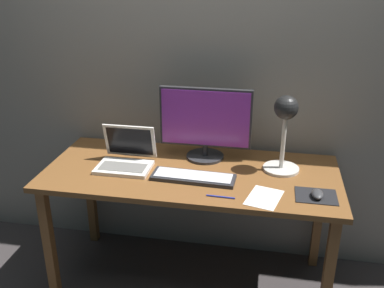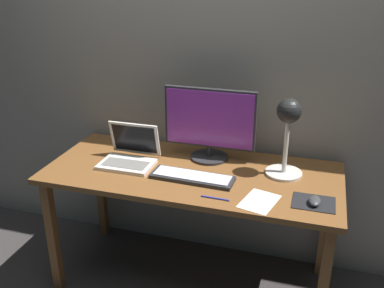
# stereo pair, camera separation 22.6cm
# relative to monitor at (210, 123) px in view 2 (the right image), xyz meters

# --- Properties ---
(ground_plane) EXTENTS (4.80, 4.80, 0.00)m
(ground_plane) POSITION_rel_monitor_xyz_m (-0.05, -0.19, -0.96)
(ground_plane) COLOR #383333
(ground_plane) RESTS_ON ground
(back_wall) EXTENTS (4.80, 0.06, 2.60)m
(back_wall) POSITION_rel_monitor_xyz_m (-0.05, 0.21, 0.34)
(back_wall) COLOR gray
(back_wall) RESTS_ON ground
(desk) EXTENTS (1.60, 0.70, 0.74)m
(desk) POSITION_rel_monitor_xyz_m (-0.05, -0.19, -0.30)
(desk) COLOR brown
(desk) RESTS_ON ground
(monitor) EXTENTS (0.52, 0.22, 0.42)m
(monitor) POSITION_rel_monitor_xyz_m (0.00, 0.00, 0.00)
(monitor) COLOR #28282B
(monitor) RESTS_ON desk
(keyboard_main) EXTENTS (0.45, 0.16, 0.03)m
(keyboard_main) POSITION_rel_monitor_xyz_m (-0.02, -0.28, -0.21)
(keyboard_main) COLOR #28282B
(keyboard_main) RESTS_ON desk
(laptop) EXTENTS (0.30, 0.25, 0.22)m
(laptop) POSITION_rel_monitor_xyz_m (-0.42, -0.18, -0.16)
(laptop) COLOR silver
(laptop) RESTS_ON desk
(desk_lamp) EXTENTS (0.20, 0.20, 0.42)m
(desk_lamp) POSITION_rel_monitor_xyz_m (0.44, -0.08, 0.06)
(desk_lamp) COLOR beige
(desk_lamp) RESTS_ON desk
(mousepad) EXTENTS (0.20, 0.16, 0.00)m
(mousepad) POSITION_rel_monitor_xyz_m (0.60, -0.35, -0.22)
(mousepad) COLOR black
(mousepad) RESTS_ON desk
(mouse) EXTENTS (0.06, 0.10, 0.03)m
(mouse) POSITION_rel_monitor_xyz_m (0.61, -0.36, -0.20)
(mouse) COLOR #38383A
(mouse) RESTS_ON mousepad
(paper_sheet_near_mouse) EXTENTS (0.20, 0.24, 0.00)m
(paper_sheet_near_mouse) POSITION_rel_monitor_xyz_m (0.35, -0.41, -0.22)
(paper_sheet_near_mouse) COLOR white
(paper_sheet_near_mouse) RESTS_ON desk
(pen) EXTENTS (0.14, 0.01, 0.01)m
(pen) POSITION_rel_monitor_xyz_m (0.15, -0.45, -0.22)
(pen) COLOR #2633A5
(pen) RESTS_ON desk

